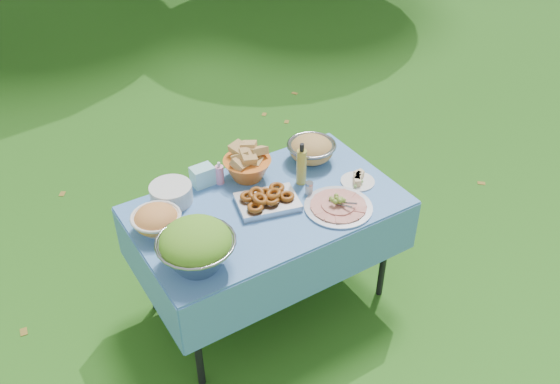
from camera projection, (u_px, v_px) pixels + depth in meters
The scene contains 14 objects.
ground at pixel (269, 300), 3.70m from camera, with size 80.00×80.00×0.00m, color black.
picnic_table at pixel (268, 255), 3.47m from camera, with size 1.46×0.86×0.76m, color #84BCFF.
salad_bowl at pixel (196, 246), 2.79m from camera, with size 0.38×0.38×0.25m, color gray, non-canonical shape.
pasta_bowl_white at pixel (156, 220), 3.03m from camera, with size 0.25×0.25×0.14m, color silver, non-canonical shape.
plate_stack at pixel (171, 194), 3.23m from camera, with size 0.23×0.23×0.10m, color silver.
wipes_box at pixel (203, 176), 3.36m from camera, with size 0.13×0.09×0.11m, color #99DFE8.
sanitizer_bottle at pixel (219, 173), 3.36m from camera, with size 0.05×0.05×0.14m, color pink.
bread_bowl at pixel (247, 164), 3.39m from camera, with size 0.28×0.28×0.19m, color orange, non-canonical shape.
pasta_bowl_steel at pixel (311, 149), 3.55m from camera, with size 0.29×0.29×0.15m, color gray, non-canonical shape.
fried_tray at pixel (267, 200), 3.21m from camera, with size 0.33×0.23×0.08m, color #B6B5BA.
charcuterie_platter at pixel (339, 202), 3.19m from camera, with size 0.37×0.37×0.09m, color #A4A5AC.
oil_bottle at pixel (301, 164), 3.33m from camera, with size 0.06×0.06×0.26m, color gold.
cheese_plate at pixel (358, 178), 3.39m from camera, with size 0.20×0.20×0.05m, color silver.
shaker at pixel (309, 188), 3.30m from camera, with size 0.05×0.05×0.07m, color silver.
Camera 1 is at (-1.30, -2.20, 2.76)m, focal length 38.00 mm.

